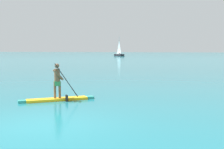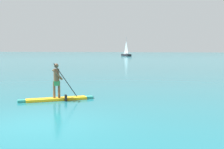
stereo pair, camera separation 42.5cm
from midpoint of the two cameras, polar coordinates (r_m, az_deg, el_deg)
The scene contains 3 objects.
ground at distance 9.51m, azimuth -14.62°, elevation -9.47°, with size 440.00×440.00×0.00m, color #1E727F.
paddleboarder_mid_center at distance 13.51m, azimuth -11.59°, elevation -3.59°, with size 2.94×2.41×1.77m.
sailboat_left_horizon at distance 98.72m, azimuth 1.28°, elevation 4.12°, with size 4.77×5.62×6.62m.
Camera 1 is at (4.64, -7.91, 2.35)m, focal length 46.18 mm.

